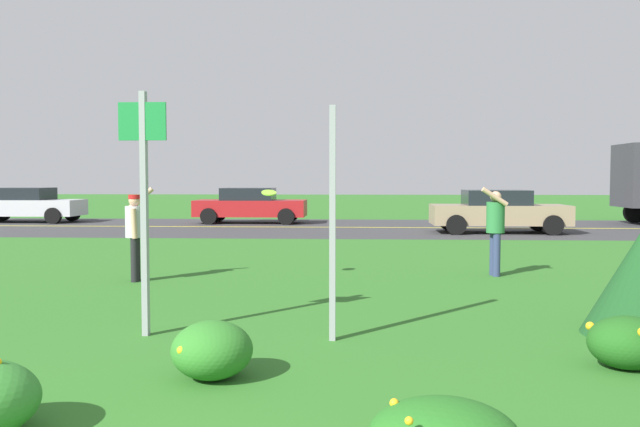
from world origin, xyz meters
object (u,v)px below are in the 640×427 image
Objects in this scene: car_red_center_left at (250,205)px; frisbee_lime at (269,193)px; sign_post_by_roadside at (332,224)px; car_silver_leftmost at (26,205)px; person_thrower_red_cap_gray_shirt at (135,228)px; sign_post_near_path at (144,190)px; car_tan_center_right at (498,211)px; person_catcher_green_shirt at (495,225)px.

frisbee_lime is at bearing -79.32° from car_red_center_left.
car_silver_leftmost is (-13.61, 19.33, -0.60)m from sign_post_by_roadside.
person_thrower_red_cap_gray_shirt reaches higher than car_red_center_left.
sign_post_near_path is at bearing 177.60° from sign_post_by_roadside.
car_red_center_left is at bearing 155.04° from car_tan_center_right.
person_thrower_red_cap_gray_shirt is 2.48m from frisbee_lime.
person_catcher_green_shirt is at bearing -40.70° from car_silver_leftmost.
car_red_center_left is at bearing 95.74° from sign_post_near_path.
car_tan_center_right is at bearing 64.28° from sign_post_near_path.
car_red_center_left is (-7.03, 14.19, -0.23)m from person_catcher_green_shirt.
frisbee_lime is 0.06× the size of car_tan_center_right.
sign_post_by_roadside is 0.60× the size of car_red_center_left.
car_tan_center_right is at bearing 59.52° from frisbee_lime.
person_catcher_green_shirt is 10.15m from car_tan_center_right.
car_silver_leftmost and car_tan_center_right have the same top height.
car_red_center_left is at bearing 100.68° from frisbee_lime.
sign_post_near_path is at bearing -59.35° from car_silver_leftmost.
sign_post_by_roadside is 23.65m from car_silver_leftmost.
car_tan_center_right is at bearing 51.55° from person_thrower_red_cap_gray_shirt.
person_thrower_red_cap_gray_shirt reaches higher than car_silver_leftmost.
car_tan_center_right is at bearing 77.94° from person_catcher_green_shirt.
sign_post_by_roadside is 0.60× the size of car_tan_center_right.
sign_post_by_roadside is 1.58× the size of person_thrower_red_cap_gray_shirt.
frisbee_lime is 15.29m from car_red_center_left.
person_catcher_green_shirt is at bearing -63.64° from car_red_center_left.
person_thrower_red_cap_gray_shirt is at bearing -174.56° from frisbee_lime.
frisbee_lime is (-4.20, -0.82, 0.63)m from person_catcher_green_shirt.
sign_post_near_path is 1.07× the size of sign_post_by_roadside.
person_catcher_green_shirt is at bearing 60.75° from sign_post_by_roadside.
person_thrower_red_cap_gray_shirt reaches higher than person_catcher_green_shirt.
person_thrower_red_cap_gray_shirt is (-3.71, 4.10, -0.39)m from sign_post_by_roadside.
person_thrower_red_cap_gray_shirt is at bearing -128.45° from car_tan_center_right.
frisbee_lime reaches higher than car_red_center_left.
car_red_center_left is (9.46, 0.00, 0.00)m from car_silver_leftmost.
person_thrower_red_cap_gray_shirt is (-1.50, 4.01, -0.77)m from sign_post_near_path.
sign_post_by_roadside reaches higher than frisbee_lime.
sign_post_by_roadside is 15.89m from car_tan_center_right.
car_silver_leftmost is at bearing 167.11° from car_tan_center_right.
sign_post_by_roadside is 9.65× the size of frisbee_lime.
person_catcher_green_shirt is at bearing 10.98° from frisbee_lime.
car_silver_leftmost is at bearing 180.00° from car_red_center_left.
sign_post_by_roadside is at bearing -119.25° from person_catcher_green_shirt.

